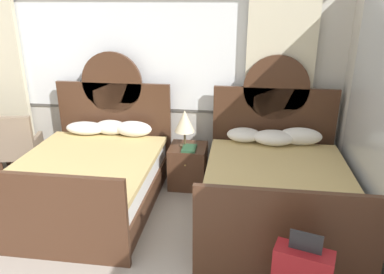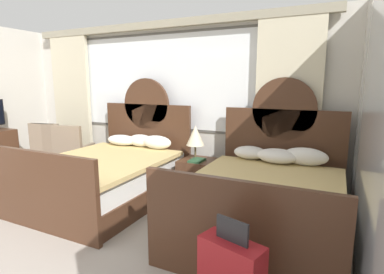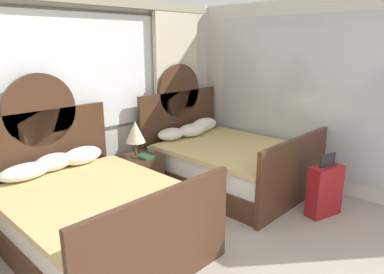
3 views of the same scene
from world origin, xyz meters
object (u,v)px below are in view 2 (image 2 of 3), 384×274
at_px(armchair_by_window_centre, 50,147).
at_px(armchair_by_window_right, 49,147).
at_px(table_lamp_on_nightstand, 195,136).
at_px(bed_near_mirror, 265,200).
at_px(nightstand_between_beds, 198,178).
at_px(armchair_by_window_left, 73,150).
at_px(book_on_nightstand, 197,160).
at_px(bed_near_window, 109,174).

xyz_separation_m(armchair_by_window_centre, armchair_by_window_right, (-0.02, -0.00, 0.00)).
bearing_deg(table_lamp_on_nightstand, armchair_by_window_centre, -177.90).
distance_m(bed_near_mirror, nightstand_between_beds, 1.30).
bearing_deg(armchair_by_window_left, book_on_nightstand, 0.14).
xyz_separation_m(nightstand_between_beds, armchair_by_window_right, (-3.02, -0.11, 0.22)).
distance_m(bed_near_window, armchair_by_window_centre, 1.94).
distance_m(table_lamp_on_nightstand, armchair_by_window_right, 3.01).
height_order(nightstand_between_beds, book_on_nightstand, book_on_nightstand).
bearing_deg(bed_near_mirror, armchair_by_window_right, 172.89).
xyz_separation_m(bed_near_mirror, armchair_by_window_centre, (-4.14, 0.52, 0.13)).
relative_size(nightstand_between_beds, armchair_by_window_left, 0.60).
relative_size(book_on_nightstand, armchair_by_window_centre, 0.27).
height_order(bed_near_window, table_lamp_on_nightstand, bed_near_window).
distance_m(bed_near_window, armchair_by_window_right, 1.96).
xyz_separation_m(bed_near_window, nightstand_between_beds, (1.14, 0.63, -0.09)).
bearing_deg(nightstand_between_beds, table_lamp_on_nightstand, 172.12).
distance_m(table_lamp_on_nightstand, book_on_nightstand, 0.36).
bearing_deg(book_on_nightstand, bed_near_mirror, -25.49).
height_order(table_lamp_on_nightstand, armchair_by_window_right, table_lamp_on_nightstand).
bearing_deg(table_lamp_on_nightstand, armchair_by_window_right, -177.84).
xyz_separation_m(table_lamp_on_nightstand, armchair_by_window_left, (-2.38, -0.11, -0.42)).
distance_m(nightstand_between_beds, armchair_by_window_right, 3.03).
height_order(book_on_nightstand, armchair_by_window_right, armchair_by_window_right).
xyz_separation_m(book_on_nightstand, armchair_by_window_left, (-2.46, -0.01, -0.09)).
height_order(bed_near_window, armchair_by_window_centre, bed_near_window).
relative_size(nightstand_between_beds, armchair_by_window_centre, 0.60).
xyz_separation_m(table_lamp_on_nightstand, armchair_by_window_centre, (-2.96, -0.11, -0.42)).
bearing_deg(bed_near_window, book_on_nightstand, 24.38).
bearing_deg(armchair_by_window_left, bed_near_window, -22.09).
bearing_deg(bed_near_mirror, table_lamp_on_nightstand, 151.85).
relative_size(armchair_by_window_centre, armchair_by_window_right, 1.00).
distance_m(book_on_nightstand, armchair_by_window_left, 2.46).
bearing_deg(bed_near_window, nightstand_between_beds, 28.93).
bearing_deg(armchair_by_window_right, armchair_by_window_centre, 13.40).
distance_m(nightstand_between_beds, armchair_by_window_centre, 3.01).
relative_size(table_lamp_on_nightstand, book_on_nightstand, 1.94).
relative_size(bed_near_window, table_lamp_on_nightstand, 4.30).
xyz_separation_m(book_on_nightstand, armchair_by_window_right, (-3.05, -0.01, -0.09)).
distance_m(bed_near_mirror, armchair_by_window_left, 3.60).
height_order(armchair_by_window_centre, armchair_by_window_right, same).
bearing_deg(bed_near_mirror, bed_near_window, -179.93).
bearing_deg(armchair_by_window_centre, nightstand_between_beds, 1.95).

